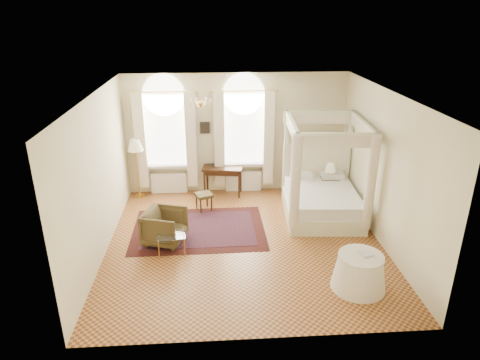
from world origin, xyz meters
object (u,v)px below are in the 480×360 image
object	(u,v)px
side_table	(359,272)
canopy_bed	(322,195)
nightstand	(329,190)
writing_desk	(223,171)
coffee_table	(171,237)
stool	(204,196)
floor_lamp	(136,148)
armchair	(165,227)

from	to	relation	value
side_table	canopy_bed	bearing A→B (deg)	89.34
nightstand	writing_desk	distance (m)	2.92
writing_desk	side_table	distance (m)	5.09
nightstand	coffee_table	bearing A→B (deg)	-149.68
side_table	stool	bearing A→B (deg)	129.52
stool	coffee_table	world-z (taller)	stool
nightstand	side_table	distance (m)	3.84
nightstand	side_table	size ratio (longest dim) A/B	0.66
coffee_table	floor_lamp	world-z (taller)	floor_lamp
coffee_table	side_table	bearing A→B (deg)	-22.42
floor_lamp	side_table	xyz separation A→B (m)	(4.68, -4.49, -1.07)
canopy_bed	armchair	bearing A→B (deg)	-164.42
floor_lamp	writing_desk	bearing A→B (deg)	0.00
writing_desk	coffee_table	size ratio (longest dim) A/B	1.76
nightstand	side_table	bearing A→B (deg)	-96.54
canopy_bed	side_table	distance (m)	2.99
coffee_table	stool	bearing A→B (deg)	71.69
nightstand	stool	world-z (taller)	nightstand
canopy_bed	side_table	bearing A→B (deg)	-90.66
armchair	side_table	world-z (taller)	armchair
nightstand	floor_lamp	distance (m)	5.27
canopy_bed	floor_lamp	xyz separation A→B (m)	(-4.72, 1.51, 0.85)
canopy_bed	stool	bearing A→B (deg)	169.64
canopy_bed	coffee_table	distance (m)	3.91
stool	coffee_table	size ratio (longest dim) A/B	0.79
canopy_bed	writing_desk	xyz separation A→B (m)	(-2.41, 1.51, 0.14)
stool	coffee_table	distance (m)	2.15
writing_desk	armchair	distance (m)	2.92
armchair	floor_lamp	distance (m)	2.92
coffee_table	side_table	distance (m)	3.87
armchair	nightstand	bearing A→B (deg)	-48.29
canopy_bed	armchair	world-z (taller)	canopy_bed
canopy_bed	side_table	world-z (taller)	canopy_bed
writing_desk	side_table	world-z (taller)	writing_desk
canopy_bed	side_table	size ratio (longest dim) A/B	2.41
stool	floor_lamp	xyz separation A→B (m)	(-1.79, 0.97, 1.03)
nightstand	floor_lamp	size ratio (longest dim) A/B	0.41
writing_desk	stool	bearing A→B (deg)	-118.08
writing_desk	coffee_table	bearing A→B (deg)	-111.63
armchair	writing_desk	bearing A→B (deg)	-10.73
canopy_bed	nightstand	bearing A→B (deg)	64.40
stool	floor_lamp	size ratio (longest dim) A/B	0.31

